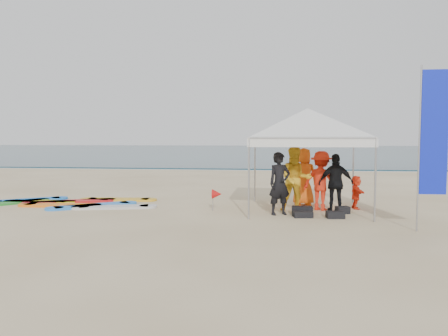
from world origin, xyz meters
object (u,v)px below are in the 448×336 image
marker_pennant (217,194)px  surfboard_spread (68,203)px  person_yellow (296,179)px  person_black_a (280,184)px  feather_flag (433,134)px  person_orange_b (303,177)px  person_orange_a (321,181)px  person_seated (356,192)px  canopy_tent (308,109)px  person_black_b (336,183)px

marker_pennant → surfboard_spread: (-4.95, 0.76, -0.46)m
marker_pennant → person_yellow: bearing=5.0°
person_black_a → surfboard_spread: size_ratio=0.32×
person_yellow → feather_flag: feather_flag is taller
person_yellow → person_orange_b: 1.25m
person_yellow → person_orange_a: (0.76, 0.35, -0.07)m
person_seated → surfboard_spread: person_seated is taller
marker_pennant → surfboard_spread: bearing=171.2°
person_orange_b → canopy_tent: (0.04, -0.95, 2.06)m
person_black_a → person_seated: (2.29, 1.28, -0.37)m
person_yellow → feather_flag: bearing=-45.5°
person_orange_b → marker_pennant: person_orange_b is taller
person_yellow → feather_flag: 3.97m
canopy_tent → marker_pennant: canopy_tent is taller
person_orange_b → feather_flag: size_ratio=0.48×
person_black_b → marker_pennant: size_ratio=2.63×
person_black_a → person_black_b: bearing=-5.8°
person_seated → feather_flag: bearing=-162.8°
person_orange_b → canopy_tent: size_ratio=0.40×
person_orange_b → person_orange_a: bearing=106.4°
person_seated → marker_pennant: bearing=100.2°
person_black_a → feather_flag: bearing=-53.4°
person_seated → marker_pennant: person_seated is taller
person_black_a → canopy_tent: (0.79, 0.85, 2.10)m
person_black_a → feather_flag: (3.38, -1.80, 1.34)m
person_seated → marker_pennant: 4.18m
person_black_a → marker_pennant: person_black_a is taller
person_orange_a → marker_pennant: size_ratio=2.73×
marker_pennant → canopy_tent: bearing=10.2°
canopy_tent → person_seated: bearing=16.2°
person_orange_b → person_seated: size_ratio=1.81×
feather_flag → surfboard_spread: (-10.12, 2.95, -2.17)m
person_orange_b → marker_pennant: bearing=17.1°
person_orange_b → person_black_a: bearing=55.3°
person_black_a → marker_pennant: (-1.80, 0.38, -0.37)m
person_yellow → canopy_tent: bearing=32.8°
marker_pennant → feather_flag: bearing=-22.9°
person_black_a → person_yellow: bearing=26.1°
canopy_tent → surfboard_spread: canopy_tent is taller
feather_flag → person_black_a: bearing=151.9°
person_orange_b → person_black_b: bearing=112.4°
marker_pennant → surfboard_spread: marker_pennant is taller
person_seated → feather_flag: 3.69m
person_orange_a → canopy_tent: canopy_tent is taller
canopy_tent → feather_flag: feather_flag is taller
person_black_b → person_orange_b: person_orange_b is taller
surfboard_spread → person_black_b: bearing=-4.0°
person_black_b → person_orange_b: bearing=-61.8°
marker_pennant → person_black_a: bearing=-12.0°
person_black_b → feather_flag: bearing=120.7°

